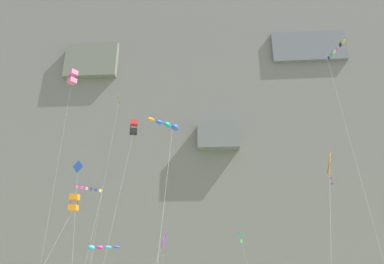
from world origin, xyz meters
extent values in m
cube|color=slate|center=(0.00, 66.41, 36.66)|extent=(180.00, 23.88, 73.32)
cube|color=slate|center=(-28.11, 54.14, 47.78)|extent=(11.91, 2.16, 8.60)
cube|color=slate|center=(0.00, 54.86, 28.58)|extent=(8.14, 4.94, 5.52)
cube|color=slate|center=(20.39, 54.96, 49.30)|extent=(15.82, 2.67, 7.50)
cube|color=#8CCC33|center=(-16.24, 39.13, 29.71)|extent=(0.43, 1.68, 1.68)
cylinder|color=black|center=(-16.24, 39.13, 29.71)|extent=(0.40, 0.22, 1.36)
cube|color=green|center=(-16.20, 39.13, 29.07)|extent=(0.15, 0.17, 0.10)
cube|color=yellow|center=(-16.28, 39.13, 28.71)|extent=(0.14, 0.17, 0.10)
cube|color=#38B2D1|center=(-16.29, 39.13, 28.36)|extent=(0.14, 0.17, 0.10)
cube|color=#8CCC33|center=(-16.28, 39.13, 28.01)|extent=(0.09, 0.20, 0.10)
cube|color=teal|center=(-16.21, 39.13, 27.65)|extent=(0.11, 0.19, 0.10)
cylinder|color=silver|center=(-17.07, 38.14, 14.81)|extent=(1.68, 2.00, 29.37)
ellipsoid|color=#38B2D1|center=(-14.95, 29.88, 6.07)|extent=(0.94, 0.79, 0.58)
ellipsoid|color=#CC3399|center=(-14.09, 30.22, 6.11)|extent=(0.89, 0.70, 0.48)
ellipsoid|color=#38B2D1|center=(-13.23, 30.57, 6.16)|extent=(0.85, 0.61, 0.38)
ellipsoid|color=blue|center=(-12.36, 30.91, 6.20)|extent=(0.81, 0.51, 0.28)
cylinder|color=black|center=(-19.51, 38.95, 15.18)|extent=(3.06, 3.33, 0.02)
cube|color=yellow|center=(-18.24, 40.33, 14.94)|extent=(0.31, 0.33, 0.44)
cube|color=navy|center=(-18.75, 39.78, 14.94)|extent=(0.32, 0.34, 0.44)
cube|color=navy|center=(-19.26, 39.23, 14.94)|extent=(0.29, 0.31, 0.44)
cube|color=pink|center=(-19.76, 38.67, 14.94)|extent=(0.30, 0.32, 0.44)
cube|color=#CC3399|center=(-20.27, 38.12, 14.94)|extent=(0.29, 0.32, 0.44)
cube|color=#CC3399|center=(-20.78, 37.57, 14.94)|extent=(0.29, 0.32, 0.44)
cylinder|color=silver|center=(-17.63, 36.97, 7.65)|extent=(0.72, 7.29, 15.07)
cube|color=purple|center=(-7.46, 35.07, 7.26)|extent=(0.55, 2.28, 2.20)
cylinder|color=black|center=(-7.46, 35.07, 7.26)|extent=(0.62, 0.20, 1.77)
cube|color=red|center=(-7.41, 35.07, 6.42)|extent=(0.03, 0.27, 0.13)
cube|color=red|center=(-7.41, 35.07, 5.95)|extent=(0.10, 0.26, 0.13)
cube|color=orange|center=(-7.44, 35.07, 5.49)|extent=(0.03, 0.27, 0.13)
cube|color=purple|center=(-7.49, 35.07, 5.02)|extent=(0.05, 0.27, 0.13)
cube|color=green|center=(-7.44, 35.07, 4.55)|extent=(0.04, 0.27, 0.13)
cube|color=orange|center=(8.69, 17.88, 11.79)|extent=(0.63, 2.05, 2.01)
cylinder|color=black|center=(8.69, 17.88, 11.79)|extent=(0.63, 0.06, 1.62)
cube|color=yellow|center=(8.70, 17.88, 11.02)|extent=(0.07, 0.25, 0.12)
cube|color=#CC3399|center=(8.67, 17.88, 10.59)|extent=(0.08, 0.24, 0.12)
cube|color=purple|center=(8.68, 17.88, 10.16)|extent=(0.09, 0.24, 0.12)
cylinder|color=silver|center=(7.30, 15.76, 5.83)|extent=(2.78, 4.26, 11.42)
cube|color=red|center=(-8.49, 20.08, 17.01)|extent=(0.87, 0.87, 0.49)
cube|color=black|center=(-8.49, 20.08, 16.11)|extent=(0.87, 0.87, 0.49)
cylinder|color=black|center=(-8.17, 20.08, 16.56)|extent=(0.02, 0.02, 1.33)
cylinder|color=black|center=(-8.81, 20.08, 16.56)|extent=(0.02, 0.02, 1.33)
cylinder|color=silver|center=(-9.49, 19.51, 7.99)|extent=(2.01, 1.17, 15.74)
cube|color=blue|center=(-18.22, 30.99, 15.99)|extent=(1.75, 0.94, 1.91)
cylinder|color=black|center=(-18.22, 30.99, 15.99)|extent=(0.14, 0.50, 1.54)
cube|color=white|center=(-18.26, 30.99, 15.27)|extent=(0.23, 0.09, 0.12)
cube|color=green|center=(-18.27, 30.99, 14.87)|extent=(0.23, 0.04, 0.12)
cube|color=blue|center=(-18.17, 30.99, 14.46)|extent=(0.23, 0.04, 0.12)
cylinder|color=silver|center=(-16.94, 29.24, 7.94)|extent=(2.56, 3.52, 15.64)
pyramid|color=#38B2D1|center=(2.85, 37.80, 7.47)|extent=(1.75, 1.86, 0.18)
cube|color=green|center=(2.44, 37.50, 7.30)|extent=(0.36, 0.29, 0.45)
cylinder|color=black|center=(14.41, 26.18, 28.96)|extent=(0.89, 4.08, 0.02)
cube|color=navy|center=(14.05, 27.87, 28.70)|extent=(0.13, 0.42, 0.46)
cube|color=green|center=(14.19, 27.19, 28.70)|extent=(0.13, 0.41, 0.46)
cube|color=white|center=(14.34, 26.52, 28.70)|extent=(0.15, 0.42, 0.46)
cube|color=pink|center=(14.48, 25.84, 28.70)|extent=(0.13, 0.42, 0.46)
cube|color=black|center=(14.63, 25.16, 28.70)|extent=(0.15, 0.42, 0.46)
cube|color=yellow|center=(14.77, 24.48, 28.70)|extent=(0.12, 0.41, 0.46)
cylinder|color=silver|center=(13.50, 24.37, 14.54)|extent=(0.97, 7.70, 28.84)
cube|color=orange|center=(-15.22, 24.17, 10.65)|extent=(0.86, 0.86, 0.58)
cube|color=orange|center=(-15.22, 24.17, 9.58)|extent=(0.86, 0.86, 0.58)
cylinder|color=black|center=(-14.85, 24.17, 10.12)|extent=(0.03, 0.03, 1.57)
cylinder|color=black|center=(-15.60, 24.17, 10.12)|extent=(0.03, 0.03, 1.57)
cylinder|color=silver|center=(-16.15, 22.11, 4.71)|extent=(1.88, 4.14, 9.18)
cube|color=pink|center=(-20.90, 31.36, 30.20)|extent=(1.43, 1.43, 0.71)
cube|color=pink|center=(-20.90, 31.36, 28.89)|extent=(1.43, 1.43, 0.71)
cylinder|color=black|center=(-20.44, 31.36, 29.54)|extent=(0.03, 0.03, 1.92)
cylinder|color=black|center=(-21.36, 31.36, 29.54)|extent=(0.03, 0.03, 1.92)
cylinder|color=silver|center=(-20.71, 30.50, 14.33)|extent=(0.38, 1.73, 28.42)
ellipsoid|color=blue|center=(-3.78, 14.59, 14.06)|extent=(0.81, 0.82, 0.52)
ellipsoid|color=teal|center=(-4.30, 14.02, 14.06)|extent=(0.74, 0.76, 0.42)
ellipsoid|color=blue|center=(-4.82, 13.45, 14.05)|extent=(0.67, 0.69, 0.33)
ellipsoid|color=orange|center=(-5.34, 12.88, 14.05)|extent=(0.60, 0.63, 0.24)
cylinder|color=silver|center=(-4.09, 11.99, 7.03)|extent=(0.33, 4.88, 13.82)
camera|label=1|loc=(-0.65, -9.99, 3.60)|focal=32.05mm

